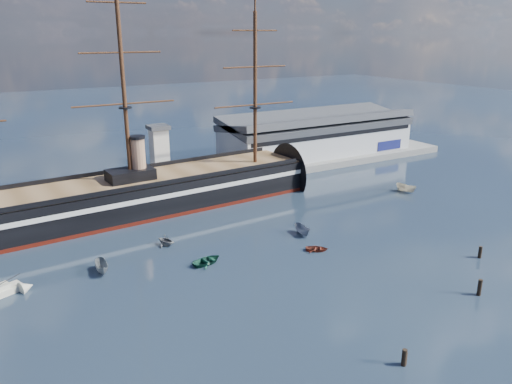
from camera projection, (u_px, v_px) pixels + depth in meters
ground at (205, 235)px, 100.78m from camera, size 600.00×600.00×0.00m
quay at (183, 183)px, 135.19m from camera, size 180.00×18.00×2.00m
warehouse at (317, 135)px, 159.13m from camera, size 63.00×21.00×11.60m
quay_tower at (160, 154)px, 126.39m from camera, size 5.00×5.00×15.00m
warship at (116, 199)px, 110.11m from camera, size 113.33×21.48×53.94m
motorboat_a at (103, 273)px, 84.83m from camera, size 6.45×2.94×2.49m
motorboat_b at (207, 263)px, 88.25m from camera, size 2.11×3.71×1.63m
motorboat_c at (302, 235)px, 100.83m from camera, size 6.28×2.91×2.43m
motorboat_d at (166, 245)px, 95.80m from camera, size 6.98×5.15×2.35m
motorboat_e at (317, 251)px, 93.37m from camera, size 2.39×2.76×1.23m
motorboat_f at (406, 192)px, 127.77m from camera, size 6.92×3.66×2.63m
piling_near_mid at (403, 365)px, 61.19m from camera, size 0.64×0.64×2.95m
piling_near_right at (478, 295)px, 77.59m from camera, size 0.64×0.64×3.37m
piling_far_right at (479, 258)px, 90.46m from camera, size 0.64×0.64×2.92m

